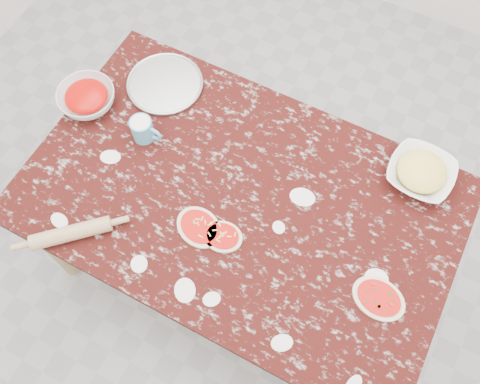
% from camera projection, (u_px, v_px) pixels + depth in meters
% --- Properties ---
extents(ground, '(4.00, 4.00, 0.00)m').
position_uv_depth(ground, '(240.00, 261.00, 2.60)').
color(ground, gray).
extents(worktable, '(1.60, 1.00, 0.75)m').
position_uv_depth(worktable, '(240.00, 207.00, 2.00)').
color(worktable, black).
rests_on(worktable, ground).
extents(pizza_tray, '(0.31, 0.31, 0.01)m').
position_uv_depth(pizza_tray, '(165.00, 84.00, 2.15)').
color(pizza_tray, '#B2B2B7').
rests_on(pizza_tray, worktable).
extents(sauce_bowl, '(0.29, 0.29, 0.07)m').
position_uv_depth(sauce_bowl, '(87.00, 98.00, 2.08)').
color(sauce_bowl, white).
rests_on(sauce_bowl, worktable).
extents(cheese_bowl, '(0.25, 0.25, 0.06)m').
position_uv_depth(cheese_bowl, '(420.00, 173.00, 1.94)').
color(cheese_bowl, white).
rests_on(cheese_bowl, worktable).
extents(flour_mug, '(0.13, 0.09, 0.10)m').
position_uv_depth(flour_mug, '(143.00, 129.00, 2.00)').
color(flour_mug, '#52A2C8').
rests_on(flour_mug, worktable).
extents(pizza_left, '(0.21, 0.19, 0.02)m').
position_uv_depth(pizza_left, '(199.00, 227.00, 1.87)').
color(pizza_left, beige).
rests_on(pizza_left, worktable).
extents(pizza_mid, '(0.16, 0.14, 0.02)m').
position_uv_depth(pizza_mid, '(223.00, 237.00, 1.85)').
color(pizza_mid, beige).
rests_on(pizza_mid, worktable).
extents(pizza_right, '(0.20, 0.16, 0.02)m').
position_uv_depth(pizza_right, '(379.00, 298.00, 1.76)').
color(pizza_right, beige).
rests_on(pizza_right, worktable).
extents(rolling_pin, '(0.25, 0.24, 0.06)m').
position_uv_depth(rolling_pin, '(71.00, 233.00, 1.84)').
color(rolling_pin, tan).
rests_on(rolling_pin, worktable).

